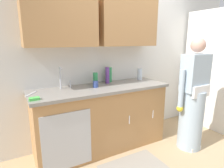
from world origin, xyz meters
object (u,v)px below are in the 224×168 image
Objects in this scene: sink at (67,92)px; knife_on_counter at (31,94)px; bottle_dish_liquid at (109,75)px; bottle_water_short at (95,79)px; person_at_sink at (192,103)px; cup_by_sink at (96,84)px; bottle_soap at (140,74)px; sponge at (34,99)px; bottle_cleaner_spray at (107,75)px.

sink reaches higher than knife_on_counter.
bottle_water_short is at bearing -163.25° from bottle_dish_liquid.
person_at_sink is 18.24× the size of cup_by_sink.
cup_by_sink is at bearing -113.21° from bottle_water_short.
bottle_dish_liquid is 0.41m from cup_by_sink.
bottle_water_short is at bearing 179.47° from bottle_soap.
sink is 0.43m from knife_on_counter.
bottle_dish_liquid is 1.25m from sponge.
sink is 0.50m from bottle_water_short.
sponge is at bearing -168.54° from bottle_soap.
person_at_sink is 2.13m from sponge.
bottle_soap is at bearing 129.94° from knife_on_counter.
sink is 0.31× the size of person_at_sink.
sponge is (-1.17, -0.43, -0.10)m from bottle_dish_liquid.
bottle_cleaner_spray reaches higher than bottle_soap.
person_at_sink is 2.20m from knife_on_counter.
sink is 2.14× the size of bottle_dish_liquid.
knife_on_counter is at bearing -175.67° from bottle_water_short.
person_at_sink reaches higher than bottle_dish_liquid.
sponge is at bearing -161.45° from bottle_cleaner_spray.
bottle_cleaner_spray is at bearing 30.22° from cup_by_sink.
sponge is (0.00, -0.28, 0.01)m from knife_on_counter.
bottle_soap is (1.27, 0.13, 0.11)m from sink.
bottle_dish_liquid is (-0.90, 0.87, 0.36)m from person_at_sink.
person_at_sink is at bearing -11.91° from sponge.
bottle_water_short reaches higher than sponge.
person_at_sink is 0.93m from bottle_soap.
bottle_cleaner_spray is 0.32m from cup_by_sink.
bottle_water_short is (-1.18, 0.79, 0.34)m from person_at_sink.
bottle_cleaner_spray is at bearing 18.55° from sponge.
knife_on_counter is at bearing -177.97° from bottle_soap.
person_at_sink is (1.64, -0.65, -0.23)m from sink.
person_at_sink is at bearing -39.78° from bottle_cleaner_spray.
sponge reaches higher than knife_on_counter.
cup_by_sink is at bearing -171.38° from bottle_soap.
sink reaches higher than bottle_cleaner_spray.
cup_by_sink is (-0.27, -0.16, -0.08)m from bottle_cleaner_spray.
person_at_sink is at bearing -21.43° from sink.
knife_on_counter is 0.28m from sponge.
sink is at bearing -166.82° from bottle_cleaner_spray.
bottle_water_short is 2.06× the size of cup_by_sink.
bottle_soap is 1.72× the size of sponge.
bottle_dish_liquid is at bearing 170.23° from bottle_soap.
knife_on_counter is at bearing 90.59° from sponge.
knife_on_counter is (-0.83, 0.07, -0.04)m from cup_by_sink.
person_at_sink reaches higher than cup_by_sink.
sponge is at bearing -153.49° from sink.
bottle_cleaner_spray is (-0.07, -0.06, 0.01)m from bottle_dish_liquid.
person_at_sink reaches higher than bottle_cleaner_spray.
bottle_cleaner_spray is at bearing 132.36° from knife_on_counter.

